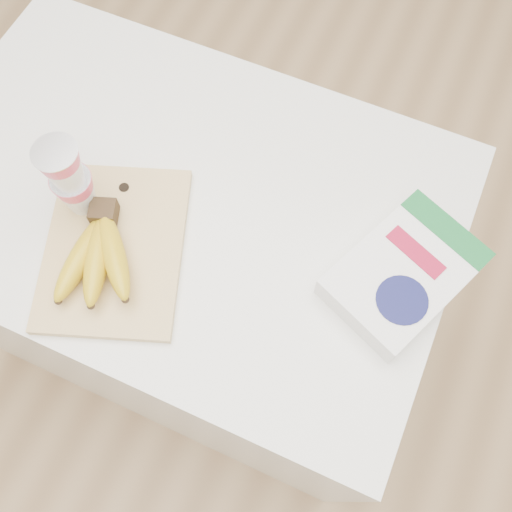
{
  "coord_description": "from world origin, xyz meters",
  "views": [
    {
      "loc": [
        0.36,
        -0.44,
        1.79
      ],
      "look_at": [
        0.2,
        -0.07,
        0.85
      ],
      "focal_mm": 40.0,
      "sensor_mm": 36.0,
      "label": 1
    }
  ],
  "objects_px": {
    "cutting_board": "(115,248)",
    "bananas": "(98,254)",
    "yogurt_stack": "(69,178)",
    "table": "(197,272)",
    "cereal_box": "(404,273)"
  },
  "relations": [
    {
      "from": "bananas",
      "to": "cutting_board",
      "type": "bearing_deg",
      "value": 77.86
    },
    {
      "from": "table",
      "to": "yogurt_stack",
      "type": "distance_m",
      "value": 0.55
    },
    {
      "from": "cutting_board",
      "to": "bananas",
      "type": "xyz_separation_m",
      "value": [
        -0.01,
        -0.03,
        0.04
      ]
    },
    {
      "from": "cutting_board",
      "to": "yogurt_stack",
      "type": "xyz_separation_m",
      "value": [
        -0.09,
        0.05,
        0.11
      ]
    },
    {
      "from": "yogurt_stack",
      "to": "cereal_box",
      "type": "xyz_separation_m",
      "value": [
        0.6,
        0.11,
        -0.09
      ]
    },
    {
      "from": "cutting_board",
      "to": "bananas",
      "type": "height_order",
      "value": "bananas"
    },
    {
      "from": "cutting_board",
      "to": "yogurt_stack",
      "type": "relative_size",
      "value": 1.88
    },
    {
      "from": "table",
      "to": "cutting_board",
      "type": "bearing_deg",
      "value": -109.34
    },
    {
      "from": "table",
      "to": "cereal_box",
      "type": "xyz_separation_m",
      "value": [
        0.45,
        0.01,
        0.44
      ]
    },
    {
      "from": "yogurt_stack",
      "to": "cutting_board",
      "type": "bearing_deg",
      "value": -29.85
    },
    {
      "from": "cutting_board",
      "to": "bananas",
      "type": "relative_size",
      "value": 1.56
    },
    {
      "from": "bananas",
      "to": "yogurt_stack",
      "type": "relative_size",
      "value": 1.21
    },
    {
      "from": "table",
      "to": "cutting_board",
      "type": "relative_size",
      "value": 3.16
    },
    {
      "from": "bananas",
      "to": "yogurt_stack",
      "type": "distance_m",
      "value": 0.14
    },
    {
      "from": "cutting_board",
      "to": "table",
      "type": "bearing_deg",
      "value": 50.44
    }
  ]
}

